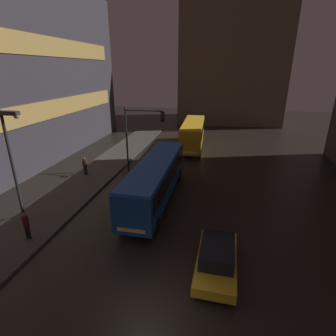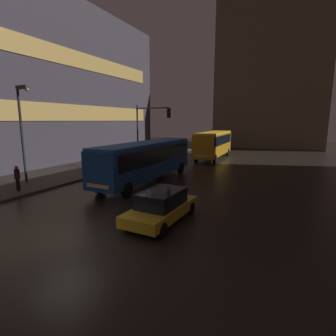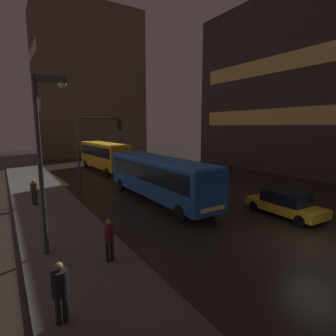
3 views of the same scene
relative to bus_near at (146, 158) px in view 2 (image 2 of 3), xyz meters
The scene contains 11 objects.
ground_plane 10.52m from the bus_near, 78.33° to the right, with size 120.00×120.00×0.00m, color black.
sidewalk_left 7.15m from the bus_near, behind, with size 4.00×48.00×0.15m.
building_left_tower 20.07m from the bus_near, 158.62° to the left, with size 10.07×31.15×18.26m.
building_far_backdrop 37.30m from the bus_near, 81.05° to the left, with size 18.07×12.00×25.79m.
bus_near is the anchor object (origin of this frame).
bus_far 14.65m from the bus_near, 85.76° to the left, with size 2.83×10.23×3.34m.
car_taxi 8.34m from the bus_near, 54.46° to the right, with size 2.04×4.52×1.52m.
pedestrian_mid 8.31m from the bus_near, 156.83° to the left, with size 0.59×0.59×1.70m.
pedestrian_far 8.91m from the bus_near, 132.68° to the right, with size 0.48×0.48×1.70m.
traffic_light_main 6.47m from the bus_near, 118.41° to the left, with size 3.73×0.35×6.25m.
street_lamp_sidewalk 9.43m from the bus_near, 149.63° to the right, with size 1.25×0.36×7.08m.
Camera 2 is at (8.22, -7.18, 4.78)m, focal length 28.00 mm.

